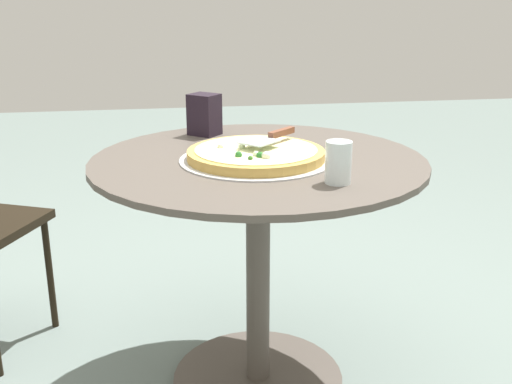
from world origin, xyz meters
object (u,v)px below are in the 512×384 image
(patio_table, at_px, (258,227))
(pizza_server, at_px, (271,137))
(drinking_cup, at_px, (338,162))
(napkin_dispenser, at_px, (204,115))
(pizza_on_tray, at_px, (256,155))

(patio_table, xyz_separation_m, pizza_server, (0.02, -0.04, 0.26))
(drinking_cup, bearing_deg, napkin_dispenser, 24.96)
(pizza_on_tray, bearing_deg, napkin_dispenser, 17.95)
(patio_table, xyz_separation_m, napkin_dispenser, (0.33, 0.12, 0.28))
(patio_table, height_order, napkin_dispenser, napkin_dispenser)
(pizza_server, distance_m, drinking_cup, 0.31)
(drinking_cup, distance_m, napkin_dispenser, 0.66)
(pizza_server, bearing_deg, patio_table, 114.06)
(patio_table, relative_size, pizza_on_tray, 2.22)
(pizza_server, relative_size, drinking_cup, 1.78)
(pizza_on_tray, distance_m, pizza_server, 0.08)
(drinking_cup, xyz_separation_m, napkin_dispenser, (0.60, 0.28, 0.01))
(pizza_on_tray, xyz_separation_m, pizza_server, (0.04, -0.05, 0.04))
(pizza_server, bearing_deg, drinking_cup, -158.87)
(pizza_server, height_order, drinking_cup, drinking_cup)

